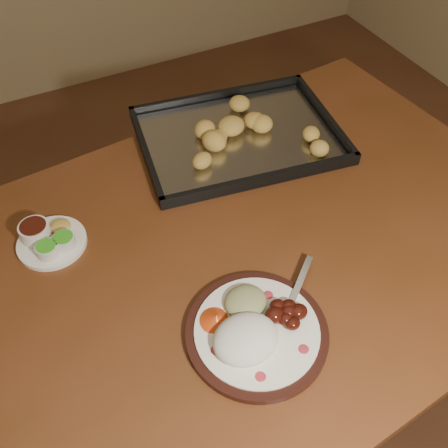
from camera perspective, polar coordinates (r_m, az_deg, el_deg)
ground at (r=1.66m, az=-2.71°, el=-22.04°), size 4.00×4.00×0.00m
dining_table at (r=1.11m, az=-1.06°, el=-7.03°), size 1.58×1.04×0.75m
dinner_plate at (r=0.92m, az=3.45°, el=-11.96°), size 0.31×0.26×0.06m
condiment_saucer at (r=1.10m, az=-19.42°, el=-1.63°), size 0.14×0.14×0.05m
baking_tray at (r=1.29m, az=1.71°, el=10.15°), size 0.54×0.43×0.05m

